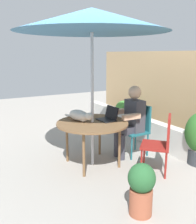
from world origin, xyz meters
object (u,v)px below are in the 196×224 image
at_px(cat, 80,116).
at_px(potted_plant_near_fence, 124,112).
at_px(patio_table, 92,125).
at_px(chair_occupied, 138,126).
at_px(potted_plant_by_chair, 141,187).
at_px(person_seated, 131,117).
at_px(patio_umbrella, 92,20).
at_px(chair_empty, 161,140).
at_px(laptop, 109,116).

bearing_deg(cat, potted_plant_near_fence, 126.16).
relative_size(patio_table, chair_occupied, 1.27).
distance_m(chair_occupied, potted_plant_near_fence, 1.67).
relative_size(chair_occupied, potted_plant_by_chair, 1.47).
xyz_separation_m(person_seated, cat, (-0.18, -0.88, 0.10)).
height_order(cat, potted_plant_near_fence, cat).
bearing_deg(potted_plant_near_fence, chair_occupied, -27.00).
relative_size(patio_umbrella, chair_occupied, 2.70).
bearing_deg(chair_empty, patio_table, -136.29).
bearing_deg(chair_empty, potted_plant_by_chair, -53.90).
distance_m(person_seated, potted_plant_by_chair, 1.70).
height_order(chair_empty, cat, chair_empty).
height_order(person_seated, potted_plant_by_chair, person_seated).
bearing_deg(laptop, cat, -113.91).
relative_size(patio_table, chair_empty, 1.27).
bearing_deg(chair_empty, cat, -137.49).
xyz_separation_m(person_seated, potted_plant_by_chair, (1.40, -0.90, -0.36)).
distance_m(chair_empty, potted_plant_near_fence, 2.43).
distance_m(chair_empty, person_seated, 0.78).
height_order(laptop, cat, laptop).
bearing_deg(patio_umbrella, cat, -143.25).
relative_size(patio_table, laptop, 3.55).
height_order(laptop, potted_plant_near_fence, laptop).
bearing_deg(cat, person_seated, 78.66).
xyz_separation_m(potted_plant_near_fence, potted_plant_by_chair, (2.88, -1.81, -0.06)).
bearing_deg(patio_table, chair_empty, 43.71).
distance_m(patio_table, laptop, 0.32).
bearing_deg(laptop, person_seated, 91.68).
bearing_deg(potted_plant_by_chair, person_seated, 147.31).
height_order(chair_empty, potted_plant_near_fence, chair_empty).
xyz_separation_m(chair_empty, potted_plant_by_chair, (0.64, -0.88, -0.19)).
relative_size(chair_empty, laptop, 2.80).
bearing_deg(person_seated, patio_umbrella, -90.00).
height_order(chair_occupied, person_seated, person_seated).
height_order(patio_table, patio_umbrella, patio_umbrella).
height_order(patio_umbrella, chair_occupied, patio_umbrella).
xyz_separation_m(laptop, potted_plant_by_chair, (1.39, -0.45, -0.44)).
height_order(laptop, potted_plant_by_chair, laptop).
height_order(person_seated, potted_plant_near_fence, person_seated).
xyz_separation_m(chair_occupied, person_seated, (-0.00, -0.16, 0.17)).
bearing_deg(cat, laptop, 66.09).
xyz_separation_m(patio_umbrella, potted_plant_near_fence, (-1.48, 1.66, -1.82)).
xyz_separation_m(cat, potted_plant_near_fence, (-1.31, 1.79, -0.40)).
bearing_deg(laptop, potted_plant_near_fence, 137.68).
xyz_separation_m(patio_umbrella, laptop, (0.01, 0.29, -1.44)).
xyz_separation_m(laptop, potted_plant_near_fence, (-1.50, 1.36, -0.38)).
height_order(patio_umbrella, chair_empty, patio_umbrella).
bearing_deg(patio_table, cat, -143.25).
xyz_separation_m(patio_table, patio_umbrella, (0.00, 0.00, 1.55)).
bearing_deg(patio_umbrella, laptop, 87.43).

